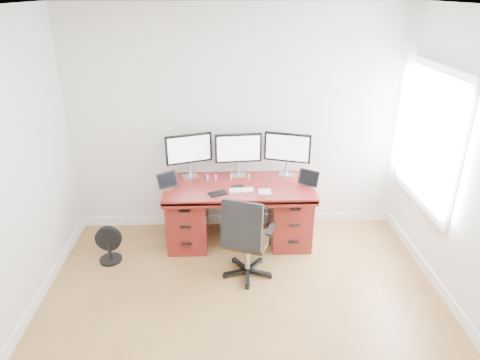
{
  "coord_description": "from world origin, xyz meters",
  "views": [
    {
      "loc": [
        -0.15,
        -2.65,
        2.82
      ],
      "look_at": [
        0.0,
        1.5,
        0.95
      ],
      "focal_mm": 32.0,
      "sensor_mm": 36.0,
      "label": 1
    }
  ],
  "objects_px": {
    "floor_fan": "(109,245)",
    "monitor_center": "(238,150)",
    "desk": "(239,211)",
    "keyboard": "(242,190)",
    "office_chair": "(246,251)"
  },
  "relations": [
    {
      "from": "floor_fan",
      "to": "monitor_center",
      "type": "height_order",
      "value": "monitor_center"
    },
    {
      "from": "desk",
      "to": "monitor_center",
      "type": "distance_m",
      "value": 0.72
    },
    {
      "from": "floor_fan",
      "to": "keyboard",
      "type": "distance_m",
      "value": 1.6
    },
    {
      "from": "desk",
      "to": "office_chair",
      "type": "height_order",
      "value": "office_chair"
    },
    {
      "from": "office_chair",
      "to": "monitor_center",
      "type": "relative_size",
      "value": 1.73
    },
    {
      "from": "office_chair",
      "to": "floor_fan",
      "type": "height_order",
      "value": "office_chair"
    },
    {
      "from": "office_chair",
      "to": "floor_fan",
      "type": "distance_m",
      "value": 1.55
    },
    {
      "from": "monitor_center",
      "to": "floor_fan",
      "type": "bearing_deg",
      "value": -162.0
    },
    {
      "from": "keyboard",
      "to": "floor_fan",
      "type": "bearing_deg",
      "value": -175.99
    },
    {
      "from": "desk",
      "to": "floor_fan",
      "type": "xyz_separation_m",
      "value": [
        -1.46,
        -0.39,
        -0.2
      ]
    },
    {
      "from": "office_chair",
      "to": "keyboard",
      "type": "relative_size",
      "value": 3.57
    },
    {
      "from": "floor_fan",
      "to": "monitor_center",
      "type": "xyz_separation_m",
      "value": [
        1.46,
        0.63,
        0.88
      ]
    },
    {
      "from": "desk",
      "to": "office_chair",
      "type": "relative_size",
      "value": 1.78
    },
    {
      "from": "floor_fan",
      "to": "keyboard",
      "type": "bearing_deg",
      "value": 11.27
    },
    {
      "from": "desk",
      "to": "keyboard",
      "type": "distance_m",
      "value": 0.4
    }
  ]
}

